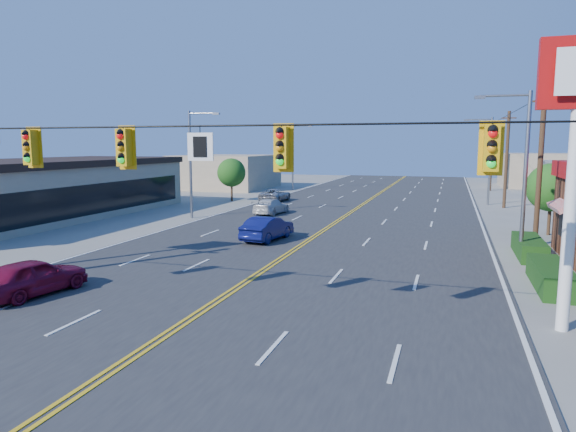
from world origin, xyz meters
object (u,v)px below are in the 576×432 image
(car_magenta, at_px, (33,278))
(car_blue, at_px, (268,229))
(signal_span, at_px, (158,167))
(car_white, at_px, (271,207))
(car_silver, at_px, (275,196))

(car_magenta, xyz_separation_m, car_blue, (4.42, 12.91, 0.01))
(car_magenta, bearing_deg, signal_span, 173.18)
(signal_span, height_order, car_magenta, signal_span)
(signal_span, relative_size, car_white, 5.82)
(car_magenta, relative_size, car_white, 0.96)
(car_blue, relative_size, car_silver, 0.96)
(car_white, bearing_deg, car_blue, 113.42)
(car_blue, height_order, car_silver, car_blue)
(car_blue, distance_m, car_white, 11.26)
(signal_span, height_order, car_blue, signal_span)
(signal_span, relative_size, car_blue, 5.81)
(signal_span, height_order, car_silver, signal_span)
(signal_span, bearing_deg, car_silver, 103.85)
(car_magenta, relative_size, car_silver, 0.92)
(car_magenta, xyz_separation_m, car_white, (0.84, 23.59, -0.07))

